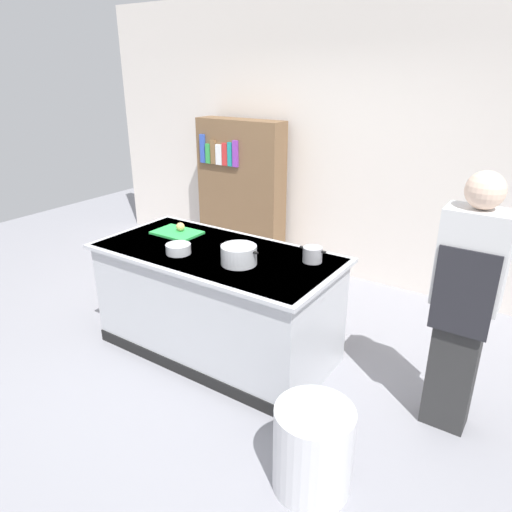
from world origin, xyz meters
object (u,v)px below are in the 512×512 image
at_px(person_chef, 465,302).
at_px(bookshelf, 241,192).
at_px(mixing_bowl, 178,249).
at_px(onion, 180,227).
at_px(trash_bin, 313,449).
at_px(stock_pot, 239,255).
at_px(sauce_pan, 313,254).

relative_size(person_chef, bookshelf, 1.01).
xyz_separation_m(mixing_bowl, person_chef, (2.03, 0.35, -0.02)).
bearing_deg(onion, trash_bin, -28.25).
height_order(stock_pot, trash_bin, stock_pot).
bearing_deg(sauce_pan, bookshelf, 138.62).
bearing_deg(mixing_bowl, onion, 130.39).
distance_m(stock_pot, person_chef, 1.54).
bearing_deg(bookshelf, mixing_bowl, -67.40).
distance_m(sauce_pan, trash_bin, 1.39).
distance_m(stock_pot, sauce_pan, 0.55).
height_order(sauce_pan, mixing_bowl, sauce_pan).
height_order(mixing_bowl, bookshelf, bookshelf).
distance_m(mixing_bowl, trash_bin, 1.78).
height_order(sauce_pan, trash_bin, sauce_pan).
xyz_separation_m(onion, sauce_pan, (1.26, 0.06, -0.00)).
bearing_deg(mixing_bowl, trash_bin, -22.07).
bearing_deg(trash_bin, onion, 151.75).
bearing_deg(person_chef, sauce_pan, 70.02).
bearing_deg(trash_bin, bookshelf, 132.05).
distance_m(onion, mixing_bowl, 0.49).
distance_m(person_chef, bookshelf, 3.30).
bearing_deg(sauce_pan, onion, -177.18).
xyz_separation_m(stock_pot, trash_bin, (1.01, -0.71, -0.71)).
height_order(onion, stock_pot, stock_pot).
distance_m(sauce_pan, person_chef, 1.09).
xyz_separation_m(stock_pot, sauce_pan, (0.43, 0.34, -0.01)).
bearing_deg(stock_pot, sauce_pan, 38.54).
relative_size(stock_pot, person_chef, 0.19).
bearing_deg(trash_bin, mixing_bowl, 157.93).
relative_size(mixing_bowl, person_chef, 0.11).
distance_m(onion, person_chef, 2.34).
bearing_deg(sauce_pan, stock_pot, -141.46).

